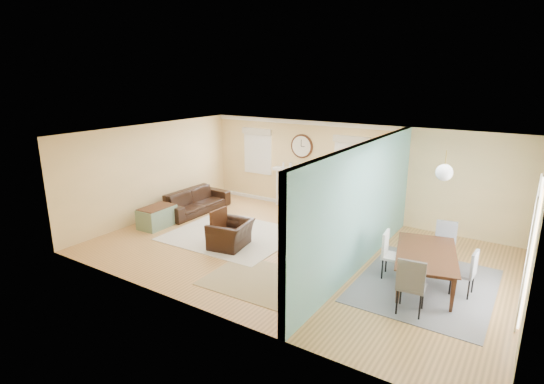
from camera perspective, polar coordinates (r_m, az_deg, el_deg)
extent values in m
plane|color=#9B6D3C|center=(9.70, 3.03, -7.94)|extent=(9.00, 9.00, 0.00)
cube|color=tan|center=(11.88, 10.40, 2.83)|extent=(9.00, 0.02, 2.60)
cube|color=tan|center=(6.95, -9.37, -6.30)|extent=(9.00, 0.02, 2.60)
cube|color=tan|center=(12.07, -15.72, 2.70)|extent=(0.02, 6.00, 2.60)
cube|color=tan|center=(8.14, 31.89, -5.25)|extent=(0.02, 6.00, 2.60)
cube|color=white|center=(8.98, 3.27, 7.45)|extent=(9.00, 6.00, 0.02)
cube|color=tan|center=(9.92, 14.77, 0.05)|extent=(0.12, 3.20, 2.60)
cube|color=tan|center=(6.51, 3.60, -7.68)|extent=(0.12, 1.00, 2.60)
cube|color=tan|center=(7.38, 9.12, 3.92)|extent=(0.12, 1.80, 0.40)
cube|color=white|center=(8.55, 10.79, -3.58)|extent=(0.04, 0.12, 2.20)
cube|color=white|center=(7.02, 5.10, -7.69)|extent=(0.04, 0.12, 2.20)
cube|color=white|center=(7.45, 8.56, 2.48)|extent=(0.04, 1.92, 0.12)
cube|color=#69B3AC|center=(8.62, 12.23, -2.11)|extent=(0.02, 6.00, 2.60)
cube|color=white|center=(12.59, 3.72, 0.26)|extent=(1.50, 0.24, 1.10)
cube|color=white|center=(12.42, 3.70, 2.81)|extent=(1.70, 0.30, 0.08)
cube|color=black|center=(12.68, 3.94, 0.14)|extent=(0.85, 0.02, 0.75)
cube|color=gold|center=(12.61, 3.69, -0.32)|extent=(0.85, 0.02, 0.62)
cylinder|color=#402113|center=(12.38, 4.03, 6.16)|extent=(0.70, 0.06, 0.70)
cylinder|color=silver|center=(12.35, 3.96, 6.14)|extent=(0.60, 0.01, 0.60)
cube|color=black|center=(12.33, 3.95, 6.60)|extent=(0.02, 0.01, 0.20)
cube|color=black|center=(12.32, 4.19, 6.11)|extent=(0.12, 0.01, 0.02)
cube|color=white|center=(13.25, -1.86, 5.50)|extent=(0.90, 0.03, 1.30)
cube|color=white|center=(13.23, -1.94, 5.48)|extent=(1.00, 0.04, 1.40)
cube|color=beige|center=(13.10, -2.06, 8.16)|extent=(1.05, 0.10, 0.18)
cube|color=white|center=(11.79, 10.64, 3.97)|extent=(0.90, 0.03, 1.30)
cube|color=white|center=(11.76, 10.59, 3.95)|extent=(1.00, 0.04, 1.40)
cube|color=beige|center=(11.62, 10.66, 6.96)|extent=(1.05, 0.10, 0.18)
cube|color=white|center=(8.21, 31.48, -6.53)|extent=(0.03, 1.60, 2.10)
cube|color=white|center=(8.21, 31.27, -6.50)|extent=(0.03, 1.70, 2.20)
cylinder|color=gold|center=(7.98, 22.33, 4.18)|extent=(0.02, 0.02, 0.30)
sphere|color=white|center=(8.03, 22.15, 2.43)|extent=(0.30, 0.30, 0.30)
cube|color=beige|center=(10.64, -5.44, -5.77)|extent=(2.99, 2.61, 0.02)
cube|color=#9C8860|center=(8.43, -1.95, -11.70)|extent=(2.00, 1.66, 0.01)
cube|color=slate|center=(8.73, 19.90, -11.68)|extent=(2.37, 2.96, 0.01)
imported|color=black|center=(12.45, -10.29, -1.22)|extent=(0.87, 2.21, 0.64)
imported|color=black|center=(9.84, -5.56, -5.69)|extent=(0.99, 1.09, 0.62)
imported|color=#1B7958|center=(11.30, 11.33, -2.93)|extent=(0.73, 0.75, 0.68)
cube|color=gray|center=(11.49, -15.19, -3.27)|extent=(0.62, 0.97, 0.52)
cube|color=#402113|center=(11.41, -15.29, -1.97)|extent=(0.59, 0.92, 0.02)
cube|color=brown|center=(10.02, 12.29, -5.04)|extent=(0.49, 1.47, 0.80)
cube|color=#402113|center=(9.67, 10.02, -4.73)|extent=(0.01, 0.39, 0.22)
cube|color=#402113|center=(9.77, 9.94, -6.22)|extent=(0.01, 0.39, 0.22)
cube|color=#402113|center=(10.05, 11.01, -3.99)|extent=(0.01, 0.39, 0.22)
cube|color=#402113|center=(10.15, 10.93, -5.42)|extent=(0.01, 0.39, 0.22)
cube|color=#402113|center=(10.44, 11.93, -3.29)|extent=(0.01, 0.39, 0.22)
cube|color=#402113|center=(10.53, 11.85, -4.68)|extent=(0.01, 0.39, 0.22)
imported|color=black|center=(9.80, 12.42, -1.07)|extent=(0.16, 1.11, 0.64)
cylinder|color=white|center=(9.24, 9.95, -7.60)|extent=(0.36, 0.36, 0.54)
imported|color=#337F33|center=(9.06, 10.10, -4.67)|extent=(0.48, 0.52, 0.47)
imported|color=#402113|center=(8.59, 20.11, -9.72)|extent=(1.49, 2.10, 0.67)
cube|color=slate|center=(9.48, 22.18, -6.79)|extent=(0.48, 0.48, 0.05)
cube|color=slate|center=(9.40, 22.34, -5.39)|extent=(0.42, 0.11, 0.49)
cylinder|color=black|center=(9.73, 23.08, -7.84)|extent=(0.03, 0.03, 0.42)
cylinder|color=black|center=(9.42, 23.02, -8.60)|extent=(0.03, 0.03, 0.42)
cylinder|color=black|center=(9.73, 21.09, -7.62)|extent=(0.03, 0.03, 0.42)
cylinder|color=black|center=(9.42, 20.96, -8.38)|extent=(0.03, 0.03, 0.42)
cube|color=slate|center=(7.55, 18.23, -11.92)|extent=(0.50, 0.50, 0.05)
cube|color=slate|center=(7.43, 18.40, -10.09)|extent=(0.45, 0.10, 0.53)
cylinder|color=black|center=(7.53, 16.44, -14.06)|extent=(0.03, 0.03, 0.45)
cylinder|color=black|center=(7.84, 16.93, -12.82)|extent=(0.03, 0.03, 0.45)
cylinder|color=black|center=(7.49, 19.25, -14.47)|extent=(0.03, 0.03, 0.45)
cylinder|color=black|center=(7.81, 19.62, -13.21)|extent=(0.03, 0.03, 0.45)
cube|color=white|center=(8.66, 16.03, -8.37)|extent=(0.45, 0.45, 0.05)
cube|color=white|center=(8.57, 16.15, -6.88)|extent=(0.09, 0.41, 0.49)
cylinder|color=black|center=(8.93, 15.09, -9.19)|extent=(0.03, 0.03, 0.41)
cylinder|color=black|center=(8.88, 17.20, -9.52)|extent=(0.03, 0.03, 0.41)
cylinder|color=black|center=(8.64, 14.59, -10.04)|extent=(0.03, 0.03, 0.41)
cylinder|color=black|center=(8.58, 16.78, -10.39)|extent=(0.03, 0.03, 0.41)
cube|color=slate|center=(8.48, 24.27, -9.94)|extent=(0.41, 0.41, 0.05)
cube|color=slate|center=(8.39, 24.45, -8.53)|extent=(0.08, 0.39, 0.46)
cylinder|color=black|center=(8.41, 24.90, -11.89)|extent=(0.03, 0.03, 0.38)
cylinder|color=black|center=(8.47, 22.82, -11.47)|extent=(0.03, 0.03, 0.38)
cylinder|color=black|center=(8.69, 25.36, -11.06)|extent=(0.03, 0.03, 0.38)
cylinder|color=black|center=(8.74, 23.35, -10.66)|extent=(0.03, 0.03, 0.38)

